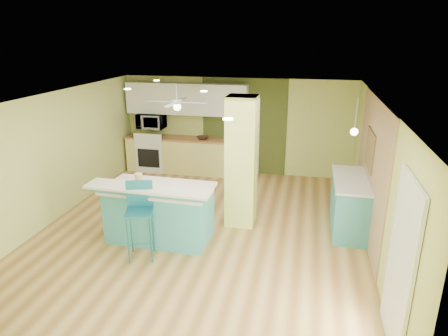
{
  "coord_description": "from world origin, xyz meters",
  "views": [
    {
      "loc": [
        1.84,
        -6.57,
        3.55
      ],
      "look_at": [
        0.33,
        0.4,
        1.14
      ],
      "focal_mm": 32.0,
      "sensor_mm": 36.0,
      "label": 1
    }
  ],
  "objects_px": {
    "fruit_bowl": "(202,138)",
    "canister": "(139,178)",
    "bar_stool": "(140,208)",
    "peninsula": "(159,212)",
    "side_counter": "(350,204)"
  },
  "relations": [
    {
      "from": "peninsula",
      "to": "fruit_bowl",
      "type": "relative_size",
      "value": 6.94
    },
    {
      "from": "bar_stool",
      "to": "fruit_bowl",
      "type": "xyz_separation_m",
      "value": [
        -0.09,
        4.22,
        0.11
      ]
    },
    {
      "from": "side_counter",
      "to": "canister",
      "type": "height_order",
      "value": "canister"
    },
    {
      "from": "fruit_bowl",
      "to": "canister",
      "type": "bearing_deg",
      "value": -94.01
    },
    {
      "from": "peninsula",
      "to": "fruit_bowl",
      "type": "xyz_separation_m",
      "value": [
        -0.17,
        3.62,
        0.45
      ]
    },
    {
      "from": "side_counter",
      "to": "canister",
      "type": "bearing_deg",
      "value": -165.37
    },
    {
      "from": "bar_stool",
      "to": "side_counter",
      "type": "bearing_deg",
      "value": 9.75
    },
    {
      "from": "peninsula",
      "to": "fruit_bowl",
      "type": "bearing_deg",
      "value": 94.47
    },
    {
      "from": "side_counter",
      "to": "canister",
      "type": "relative_size",
      "value": 8.89
    },
    {
      "from": "canister",
      "to": "fruit_bowl",
      "type": "bearing_deg",
      "value": 85.99
    },
    {
      "from": "peninsula",
      "to": "bar_stool",
      "type": "xyz_separation_m",
      "value": [
        -0.09,
        -0.61,
        0.34
      ]
    },
    {
      "from": "bar_stool",
      "to": "canister",
      "type": "xyz_separation_m",
      "value": [
        -0.33,
        0.74,
        0.22
      ]
    },
    {
      "from": "fruit_bowl",
      "to": "canister",
      "type": "distance_m",
      "value": 3.49
    },
    {
      "from": "fruit_bowl",
      "to": "canister",
      "type": "relative_size",
      "value": 1.76
    },
    {
      "from": "peninsula",
      "to": "bar_stool",
      "type": "distance_m",
      "value": 0.7
    }
  ]
}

